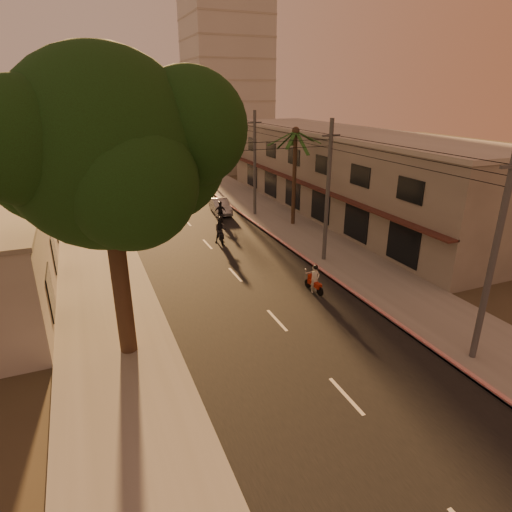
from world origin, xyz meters
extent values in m
plane|color=#383023|center=(0.00, 0.00, 0.00)|extent=(160.00, 160.00, 0.00)
cube|color=black|center=(0.00, 20.00, 0.01)|extent=(10.00, 140.00, 0.02)
cube|color=slate|center=(7.50, 20.00, 0.06)|extent=(5.00, 140.00, 0.12)
cube|color=slate|center=(-7.50, 20.00, 0.06)|extent=(5.00, 140.00, 0.12)
cube|color=#B11213|center=(5.10, 15.00, 0.10)|extent=(0.20, 60.00, 0.20)
cube|color=gray|center=(14.00, 18.00, 3.50)|extent=(8.00, 34.00, 7.00)
cube|color=#ADA69C|center=(14.00, 18.00, 7.15)|extent=(8.20, 34.20, 0.30)
cube|color=#41201A|center=(9.70, 18.00, 3.10)|extent=(0.80, 34.00, 0.12)
cube|color=#B7B5B2|center=(16.00, 56.00, 14.00)|extent=(12.00, 12.00, 28.00)
cylinder|color=black|center=(-7.00, 2.00, 3.00)|extent=(0.70, 0.70, 6.00)
cylinder|color=black|center=(-6.20, 2.40, 6.00)|extent=(1.22, 2.17, 3.04)
cylinder|color=black|center=(-7.60, 1.70, 6.20)|extent=(1.31, 1.49, 2.73)
sphere|color=black|center=(-7.00, 2.00, 8.50)|extent=(7.20, 7.20, 7.20)
sphere|color=black|center=(-4.80, 3.00, 8.00)|extent=(5.20, 5.20, 5.20)
sphere|color=black|center=(-8.80, 2.80, 8.20)|extent=(4.80, 4.80, 4.80)
sphere|color=black|center=(-6.40, 0.20, 7.60)|extent=(4.60, 4.60, 4.60)
sphere|color=black|center=(-4.00, 1.50, 9.20)|extent=(4.40, 4.40, 4.40)
sphere|color=black|center=(-9.40, 0.80, 9.00)|extent=(4.00, 4.00, 4.00)
sphere|color=black|center=(-5.80, 4.40, 9.60)|extent=(4.40, 4.40, 4.40)
cylinder|color=black|center=(8.00, 16.00, 3.80)|extent=(0.32, 0.32, 7.60)
sphere|color=black|center=(8.00, 16.00, 7.60)|extent=(0.60, 0.60, 0.60)
cylinder|color=#38383A|center=(6.20, -4.00, 4.50)|extent=(0.26, 0.26, 9.00)
cylinder|color=#38383A|center=(6.20, 8.00, 4.50)|extent=(0.26, 0.26, 9.00)
cube|color=#38383A|center=(6.20, 8.00, 8.00)|extent=(1.20, 0.12, 0.12)
cylinder|color=#38383A|center=(6.20, 20.00, 4.50)|extent=(0.26, 0.26, 9.00)
cube|color=#38383A|center=(6.20, 20.00, 8.00)|extent=(1.20, 0.12, 0.12)
cylinder|color=#38383A|center=(6.20, 32.00, 4.50)|extent=(0.26, 0.26, 9.00)
cube|color=#38383A|center=(6.20, 32.00, 8.00)|extent=(1.20, 0.12, 0.12)
cylinder|color=#38383A|center=(6.20, 44.00, 4.50)|extent=(0.26, 0.26, 9.00)
cube|color=#38383A|center=(6.20, 44.00, 8.00)|extent=(1.20, 0.12, 0.12)
cube|color=#ADA69C|center=(14.00, 45.00, 3.00)|extent=(8.00, 14.00, 6.00)
cube|color=#ADA69C|center=(-14.00, 34.00, 2.20)|extent=(8.00, 14.00, 4.40)
cube|color=#ADA69C|center=(-14.00, 52.00, 3.50)|extent=(8.00, 14.00, 7.00)
cylinder|color=black|center=(3.20, 4.72, 0.26)|extent=(0.14, 0.52, 0.52)
cylinder|color=black|center=(3.32, 3.57, 0.26)|extent=(0.14, 0.52, 0.52)
cube|color=maroon|center=(3.27, 4.08, 0.51)|extent=(0.36, 1.04, 0.28)
cube|color=maroon|center=(3.22, 4.54, 0.65)|extent=(0.29, 0.12, 0.55)
cylinder|color=silver|center=(3.21, 4.65, 0.97)|extent=(0.51, 0.09, 0.04)
imported|color=beige|center=(3.27, 4.08, 0.78)|extent=(0.64, 0.49, 1.55)
sphere|color=black|center=(3.27, 4.08, 1.50)|extent=(0.28, 0.28, 0.28)
sphere|color=silver|center=(2.95, 4.60, 1.20)|extent=(0.11, 0.11, 0.11)
sphere|color=silver|center=(3.47, 4.66, 1.20)|extent=(0.11, 0.11, 0.11)
cylinder|color=black|center=(1.19, 14.82, 0.31)|extent=(0.22, 0.63, 0.62)
cylinder|color=black|center=(0.96, 13.46, 0.31)|extent=(0.22, 0.63, 0.62)
cube|color=black|center=(1.06, 14.06, 0.61)|extent=(0.51, 1.25, 0.33)
cube|color=black|center=(1.15, 14.60, 0.77)|extent=(0.35, 0.17, 0.66)
cylinder|color=silver|center=(1.18, 14.73, 1.16)|extent=(0.61, 0.14, 0.04)
imported|color=black|center=(1.06, 14.06, 0.93)|extent=(1.14, 1.01, 1.86)
sphere|color=black|center=(1.06, 14.06, 1.81)|extent=(0.33, 0.33, 0.33)
cylinder|color=black|center=(2.88, 19.91, 0.28)|extent=(0.23, 0.57, 0.56)
cylinder|color=black|center=(2.58, 18.71, 0.28)|extent=(0.23, 0.57, 0.56)
cube|color=black|center=(2.71, 19.24, 0.55)|extent=(0.54, 1.13, 0.30)
cube|color=black|center=(2.83, 19.72, 0.70)|extent=(0.31, 0.17, 0.60)
cylinder|color=silver|center=(2.86, 19.84, 1.05)|extent=(0.54, 0.17, 0.04)
imported|color=black|center=(2.71, 19.24, 0.84)|extent=(1.18, 0.88, 1.68)
sphere|color=black|center=(2.71, 19.24, 1.63)|extent=(0.30, 0.30, 0.30)
cylinder|color=black|center=(-0.51, 25.55, 0.26)|extent=(0.22, 0.53, 0.53)
cylinder|color=black|center=(-0.80, 24.41, 0.26)|extent=(0.22, 0.53, 0.53)
cube|color=black|center=(-0.67, 24.92, 0.52)|extent=(0.52, 1.07, 0.28)
cube|color=black|center=(-0.56, 25.37, 0.66)|extent=(0.30, 0.16, 0.57)
cylinder|color=silver|center=(-0.53, 25.48, 0.99)|extent=(0.51, 0.17, 0.04)
imported|color=black|center=(-0.67, 24.92, 0.79)|extent=(1.02, 0.88, 1.58)
sphere|color=black|center=(-0.67, 24.92, 1.53)|extent=(0.28, 0.28, 0.28)
imported|color=#9D9FA5|center=(3.54, 21.80, 0.66)|extent=(2.07, 4.24, 1.32)
camera|label=1|loc=(-7.93, -14.55, 10.47)|focal=30.00mm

